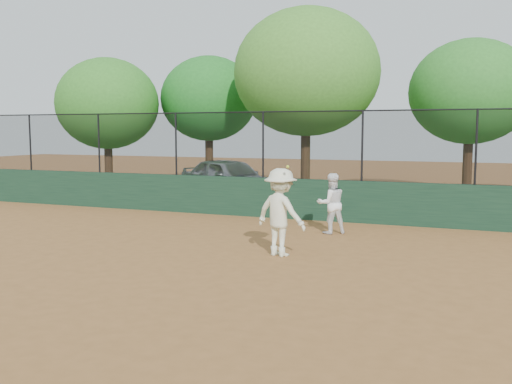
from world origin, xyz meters
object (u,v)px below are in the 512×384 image
at_px(player_second, 331,203).
at_px(tree_0, 107,104).
at_px(player_main, 281,212).
at_px(parked_car, 229,179).
at_px(tree_3, 470,92).
at_px(tree_2, 306,72).
at_px(tree_1, 209,99).

relative_size(player_second, tree_0, 0.27).
height_order(player_main, tree_0, tree_0).
xyz_separation_m(parked_car, tree_3, (8.36, 3.06, 3.23)).
relative_size(player_second, tree_2, 0.21).
distance_m(player_second, player_main, 2.96).
height_order(player_second, tree_0, tree_0).
height_order(parked_car, tree_2, tree_2).
height_order(player_second, player_main, player_main).
xyz_separation_m(parked_car, tree_1, (-2.51, 3.33, 3.21)).
bearing_deg(tree_0, tree_1, 34.71).
xyz_separation_m(player_second, tree_2, (-2.80, 6.91, 4.04)).
distance_m(player_second, tree_0, 13.43).
height_order(player_second, tree_3, tree_3).
xyz_separation_m(player_second, player_main, (-0.33, -2.94, 0.15)).
relative_size(tree_1, tree_2, 0.82).
xyz_separation_m(parked_car, player_second, (5.36, -5.48, -0.03)).
height_order(player_main, tree_1, tree_1).
height_order(player_second, tree_1, tree_1).
bearing_deg(parked_car, tree_2, -31.65).
distance_m(player_main, tree_0, 14.76).
bearing_deg(player_second, tree_0, -63.34).
distance_m(parked_car, player_second, 7.67).
xyz_separation_m(tree_2, tree_3, (5.80, 1.64, -0.77)).
relative_size(player_second, tree_3, 0.26).
bearing_deg(tree_3, tree_2, -164.23).
distance_m(parked_car, player_main, 9.82).
bearing_deg(tree_1, tree_0, -145.29).
bearing_deg(tree_2, tree_0, -176.13).
bearing_deg(tree_3, player_second, -109.34).
relative_size(tree_0, tree_3, 0.95).
height_order(parked_car, player_second, parked_car).
bearing_deg(player_second, parked_car, -80.13).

